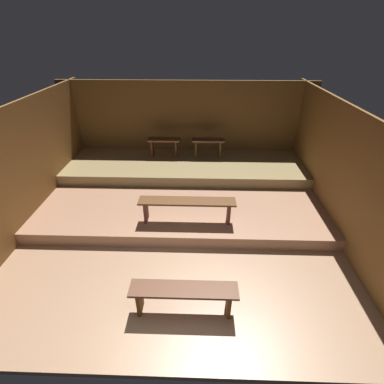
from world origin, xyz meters
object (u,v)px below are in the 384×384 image
Objects in this scene: bench_lower_center at (187,205)px; bench_middle_left at (164,144)px; bench_middle_right at (208,145)px; bench_floor_center at (184,294)px.

bench_lower_center is 2.71m from bench_middle_left.
bench_middle_right reaches higher than bench_lower_center.
bench_middle_right is (0.44, 2.60, 0.21)m from bench_lower_center.
bench_middle_left is at bearing 105.89° from bench_lower_center.
bench_lower_center is 2.65m from bench_middle_right.
bench_middle_left is 1.18m from bench_middle_right.
bench_middle_left is at bearing 99.93° from bench_floor_center.
bench_middle_left is at bearing 180.00° from bench_middle_right.
bench_middle_left is (-0.78, 4.45, 0.47)m from bench_floor_center.
bench_middle_right reaches higher than bench_floor_center.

